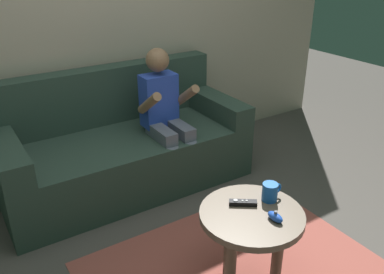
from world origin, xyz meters
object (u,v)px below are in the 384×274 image
object	(u,v)px
game_remote_black_near_edge	(243,203)
coffee_mug	(270,192)
person_seated_on_couch	(165,112)
nunchuk_blue	(275,217)
coffee_table	(250,227)
couch	(122,147)

from	to	relation	value
game_remote_black_near_edge	coffee_mug	bearing A→B (deg)	-14.81
person_seated_on_couch	nunchuk_blue	distance (m)	1.27
coffee_table	coffee_mug	world-z (taller)	coffee_mug
couch	game_remote_black_near_edge	xyz separation A→B (m)	(0.11, -1.26, 0.18)
game_remote_black_near_edge	nunchuk_blue	distance (m)	0.19
person_seated_on_couch	nunchuk_blue	world-z (taller)	person_seated_on_couch
nunchuk_blue	coffee_mug	world-z (taller)	coffee_mug
coffee_table	coffee_mug	distance (m)	0.21
couch	coffee_table	bearing A→B (deg)	-85.42
couch	coffee_mug	world-z (taller)	couch
couch	person_seated_on_couch	world-z (taller)	person_seated_on_couch
couch	person_seated_on_couch	distance (m)	0.43
coffee_mug	game_remote_black_near_edge	bearing A→B (deg)	165.19
couch	person_seated_on_couch	size ratio (longest dim) A/B	1.75
couch	game_remote_black_near_edge	size ratio (longest dim) A/B	13.16
couch	nunchuk_blue	size ratio (longest dim) A/B	19.44
coffee_table	coffee_mug	bearing A→B (deg)	10.97
coffee_table	nunchuk_blue	bearing A→B (deg)	-66.78
person_seated_on_couch	coffee_mug	bearing A→B (deg)	-90.85
person_seated_on_couch	game_remote_black_near_edge	bearing A→B (deg)	-98.54
person_seated_on_couch	coffee_table	bearing A→B (deg)	-98.19
nunchuk_blue	coffee_table	bearing A→B (deg)	113.22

